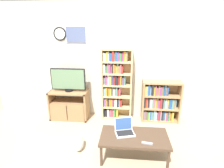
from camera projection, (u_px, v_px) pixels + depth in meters
ground_plane at (110, 166)px, 2.72m from camera, size 18.00×18.00×0.00m
wall_back at (117, 62)px, 3.96m from camera, size 5.97×0.09×2.60m
tv_stand at (69, 105)px, 4.08m from camera, size 0.87×0.44×0.68m
television at (68, 80)px, 3.89m from camera, size 0.78×0.18×0.52m
bookshelf_tall at (115, 84)px, 3.96m from camera, size 0.68×0.25×1.63m
bookshelf_short at (159, 102)px, 3.97m from camera, size 0.84×0.31×0.94m
coffee_table at (134, 138)px, 2.82m from camera, size 1.09×0.58×0.39m
laptop at (124, 129)px, 2.88m from camera, size 0.36×0.33×0.24m
remote_near_laptop at (147, 143)px, 2.62m from camera, size 0.16×0.07×0.02m
cat at (79, 143)px, 3.07m from camera, size 0.20×0.46×0.25m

